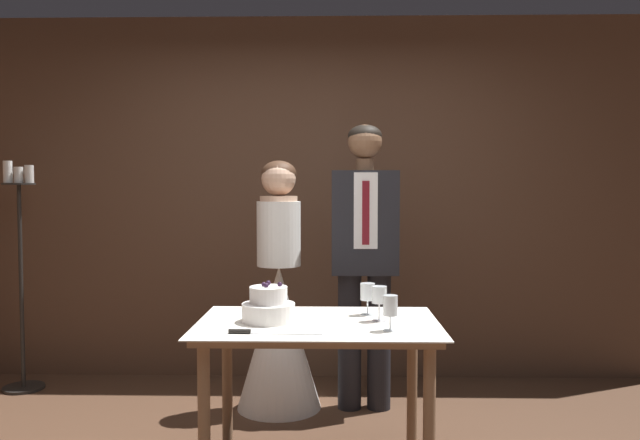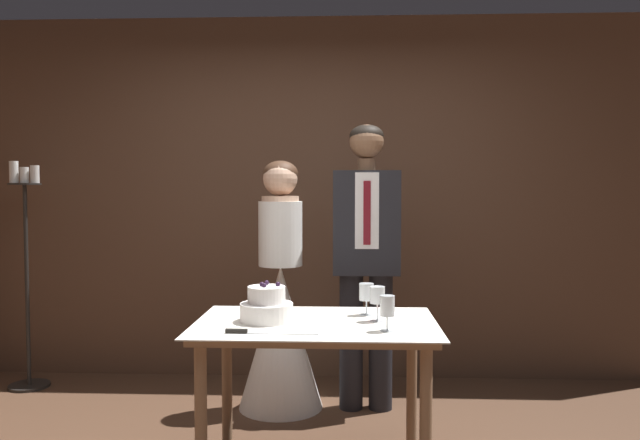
# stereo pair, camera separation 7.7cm
# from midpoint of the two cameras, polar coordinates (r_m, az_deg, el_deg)

# --- Properties ---
(wall_back) EXTENTS (5.47, 0.12, 2.67)m
(wall_back) POSITION_cam_midpoint_polar(r_m,az_deg,el_deg) (4.69, -1.52, 1.98)
(wall_back) COLOR #513828
(wall_back) RESTS_ON ground_plane
(cake_table) EXTENTS (1.18, 0.79, 0.76)m
(cake_table) POSITION_cam_midpoint_polar(r_m,az_deg,el_deg) (3.12, -0.91, -11.07)
(cake_table) COLOR #8E6B4C
(cake_table) RESTS_ON ground_plane
(tiered_cake) EXTENTS (0.26, 0.26, 0.20)m
(tiered_cake) POSITION_cam_midpoint_polar(r_m,az_deg,el_deg) (3.10, -5.45, -7.91)
(tiered_cake) COLOR white
(tiered_cake) RESTS_ON cake_table
(cake_knife) EXTENTS (0.42, 0.03, 0.02)m
(cake_knife) POSITION_cam_midpoint_polar(r_m,az_deg,el_deg) (2.87, -6.56, -10.16)
(cake_knife) COLOR silver
(cake_knife) RESTS_ON cake_table
(wine_glass_near) EXTENTS (0.08, 0.08, 0.17)m
(wine_glass_near) POSITION_cam_midpoint_polar(r_m,az_deg,el_deg) (3.25, 3.69, -6.65)
(wine_glass_near) COLOR silver
(wine_glass_near) RESTS_ON cake_table
(wine_glass_middle) EXTENTS (0.07, 0.07, 0.17)m
(wine_glass_middle) POSITION_cam_midpoint_polar(r_m,az_deg,el_deg) (3.10, 4.73, -7.00)
(wine_glass_middle) COLOR silver
(wine_glass_middle) RESTS_ON cake_table
(wine_glass_far) EXTENTS (0.07, 0.07, 0.16)m
(wine_glass_far) POSITION_cam_midpoint_polar(r_m,az_deg,el_deg) (2.90, 5.68, -7.88)
(wine_glass_far) COLOR silver
(wine_glass_far) RESTS_ON cake_table
(bride) EXTENTS (0.54, 0.54, 1.59)m
(bride) POSITION_cam_midpoint_polar(r_m,az_deg,el_deg) (4.05, -4.32, -8.79)
(bride) COLOR white
(bride) RESTS_ON ground_plane
(groom) EXTENTS (0.42, 0.25, 1.81)m
(groom) POSITION_cam_midpoint_polar(r_m,az_deg,el_deg) (3.97, 3.55, -2.66)
(groom) COLOR black
(groom) RESTS_ON ground_plane
(candle_stand) EXTENTS (0.28, 0.28, 1.60)m
(candle_stand) POSITION_cam_midpoint_polar(r_m,az_deg,el_deg) (4.85, -26.10, -4.49)
(candle_stand) COLOR black
(candle_stand) RESTS_ON ground_plane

